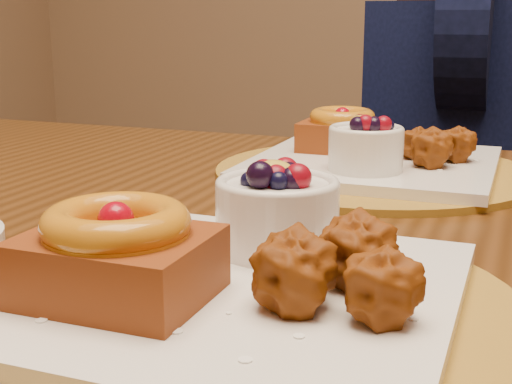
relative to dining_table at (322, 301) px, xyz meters
The scene contains 5 objects.
dining_table is the anchor object (origin of this frame).
place_setting_near 0.24m from the dining_table, 90.74° to the right, with size 0.38×0.38×0.09m.
place_setting_far 0.24m from the dining_table, 90.58° to the left, with size 0.38×0.38×0.08m.
chair_far 0.90m from the dining_table, 84.44° to the left, with size 0.57×0.57×1.01m.
diner 0.84m from the dining_table, 86.30° to the left, with size 0.46×0.45×0.75m.
Camera 1 is at (0.14, -0.62, 0.94)m, focal length 50.00 mm.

